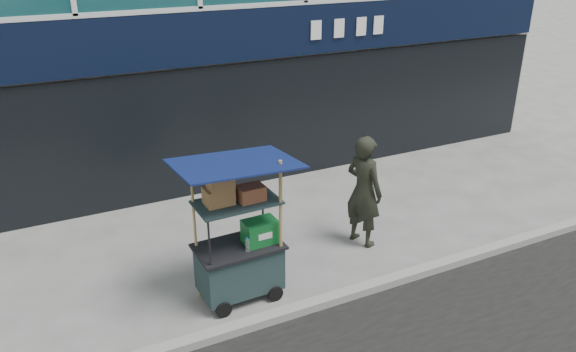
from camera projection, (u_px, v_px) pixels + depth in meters
ground at (306, 300)px, 7.61m from camera, size 80.00×80.00×0.00m
curb at (313, 305)px, 7.42m from camera, size 80.00×0.18×0.12m
vendor_cart at (240, 250)px, 7.42m from camera, size 1.55×1.11×2.05m
vendor_man at (364, 191)px, 8.69m from camera, size 0.61×0.76×1.81m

